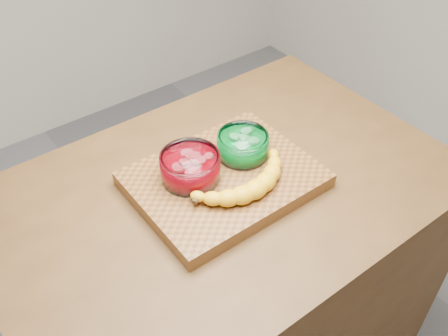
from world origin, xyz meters
TOP-DOWN VIEW (x-y plane):
  - counter at (0.00, 0.00)m, footprint 1.20×0.80m
  - cutting_board at (0.00, 0.00)m, footprint 0.45×0.35m
  - bowl_red at (-0.07, 0.04)m, footprint 0.15×0.15m
  - bowl_green at (0.08, 0.03)m, footprint 0.13×0.13m
  - banana at (0.01, -0.07)m, footprint 0.31×0.14m

SIDE VIEW (x-z plane):
  - counter at x=0.00m, z-range 0.00..0.90m
  - cutting_board at x=0.00m, z-range 0.90..0.94m
  - banana at x=0.01m, z-range 0.94..0.98m
  - bowl_green at x=0.08m, z-range 0.94..1.00m
  - bowl_red at x=-0.07m, z-range 0.94..1.01m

